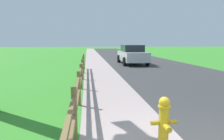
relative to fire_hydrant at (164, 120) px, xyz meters
name	(u,v)px	position (x,y,z in m)	size (l,w,h in m)	color
ground_plane	(101,56)	(0.45, 24.22, -0.46)	(120.00, 120.00, 0.00)	#3A902D
road_asphalt	(124,55)	(3.95, 26.22, -0.46)	(7.00, 66.00, 0.01)	#393939
curb_concrete	(79,56)	(-2.55, 26.22, -0.46)	(6.00, 66.00, 0.01)	#AE9996
grass_verge	(68,56)	(-4.05, 26.22, -0.46)	(5.00, 66.00, 0.00)	#3A902D
fire_hydrant	(164,120)	(0.00, 0.00, 0.00)	(0.48, 0.40, 0.90)	yellow
rail_fence	(81,74)	(-1.63, 4.82, 0.14)	(0.11, 13.39, 1.04)	brown
parked_suv_silver	(132,54)	(2.49, 14.23, 0.36)	(2.13, 4.66, 1.65)	#B7BABF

